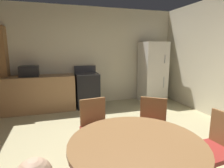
{
  "coord_description": "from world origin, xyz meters",
  "views": [
    {
      "loc": [
        -0.87,
        -2.09,
        1.58
      ],
      "look_at": [
        0.13,
        1.19,
        0.91
      ],
      "focal_mm": 29.48,
      "sensor_mm": 36.0,
      "label": 1
    }
  ],
  "objects_px": {
    "dining_table": "(136,157)",
    "chair_northeast": "(152,124)",
    "chair_north": "(96,126)",
    "microwave": "(29,71)",
    "refrigerator": "(152,72)",
    "chair_east": "(217,146)",
    "oven_range": "(87,90)"
  },
  "relations": [
    {
      "from": "dining_table",
      "to": "chair_northeast",
      "type": "distance_m",
      "value": 1.04
    },
    {
      "from": "chair_north",
      "to": "microwave",
      "type": "bearing_deg",
      "value": -164.09
    },
    {
      "from": "microwave",
      "to": "refrigerator",
      "type": "bearing_deg",
      "value": -0.85
    },
    {
      "from": "refrigerator",
      "to": "dining_table",
      "type": "distance_m",
      "value": 4.03
    },
    {
      "from": "chair_east",
      "to": "chair_north",
      "type": "xyz_separation_m",
      "value": [
        -1.19,
        0.94,
        0.0
      ]
    },
    {
      "from": "chair_east",
      "to": "dining_table",
      "type": "bearing_deg",
      "value": 0.0
    },
    {
      "from": "chair_east",
      "to": "oven_range",
      "type": "bearing_deg",
      "value": -80.12
    },
    {
      "from": "refrigerator",
      "to": "chair_east",
      "type": "height_order",
      "value": "refrigerator"
    },
    {
      "from": "oven_range",
      "to": "microwave",
      "type": "height_order",
      "value": "microwave"
    },
    {
      "from": "dining_table",
      "to": "chair_north",
      "type": "relative_size",
      "value": 1.41
    },
    {
      "from": "microwave",
      "to": "dining_table",
      "type": "bearing_deg",
      "value": -69.85
    },
    {
      "from": "chair_north",
      "to": "chair_northeast",
      "type": "xyz_separation_m",
      "value": [
        0.78,
        -0.2,
        0.0
      ]
    },
    {
      "from": "oven_range",
      "to": "chair_east",
      "type": "xyz_separation_m",
      "value": [
        0.9,
        -3.4,
        0.03
      ]
    },
    {
      "from": "oven_range",
      "to": "chair_northeast",
      "type": "distance_m",
      "value": 2.71
    },
    {
      "from": "chair_east",
      "to": "chair_northeast",
      "type": "xyz_separation_m",
      "value": [
        -0.41,
        0.74,
        0.0
      ]
    },
    {
      "from": "dining_table",
      "to": "chair_east",
      "type": "height_order",
      "value": "chair_east"
    },
    {
      "from": "microwave",
      "to": "chair_north",
      "type": "distance_m",
      "value": 2.76
    },
    {
      "from": "oven_range",
      "to": "chair_north",
      "type": "bearing_deg",
      "value": -96.73
    },
    {
      "from": "refrigerator",
      "to": "chair_northeast",
      "type": "height_order",
      "value": "refrigerator"
    },
    {
      "from": "refrigerator",
      "to": "chair_north",
      "type": "distance_m",
      "value": 3.31
    },
    {
      "from": "oven_range",
      "to": "chair_north",
      "type": "relative_size",
      "value": 1.26
    },
    {
      "from": "oven_range",
      "to": "chair_east",
      "type": "height_order",
      "value": "oven_range"
    },
    {
      "from": "oven_range",
      "to": "chair_northeast",
      "type": "bearing_deg",
      "value": -79.64
    },
    {
      "from": "oven_range",
      "to": "chair_north",
      "type": "xyz_separation_m",
      "value": [
        -0.29,
        -2.47,
        0.03
      ]
    },
    {
      "from": "dining_table",
      "to": "chair_north",
      "type": "height_order",
      "value": "chair_north"
    },
    {
      "from": "microwave",
      "to": "chair_northeast",
      "type": "xyz_separation_m",
      "value": [
        1.9,
        -2.66,
        -0.53
      ]
    },
    {
      "from": "microwave",
      "to": "chair_east",
      "type": "relative_size",
      "value": 0.51
    },
    {
      "from": "chair_east",
      "to": "chair_north",
      "type": "height_order",
      "value": "same"
    },
    {
      "from": "dining_table",
      "to": "chair_east",
      "type": "distance_m",
      "value": 1.04
    },
    {
      "from": "microwave",
      "to": "chair_east",
      "type": "xyz_separation_m",
      "value": [
        2.31,
        -3.4,
        -0.53
      ]
    },
    {
      "from": "chair_north",
      "to": "refrigerator",
      "type": "bearing_deg",
      "value": 128.53
    },
    {
      "from": "refrigerator",
      "to": "chair_north",
      "type": "xyz_separation_m",
      "value": [
        -2.24,
        -2.41,
        -0.38
      ]
    }
  ]
}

